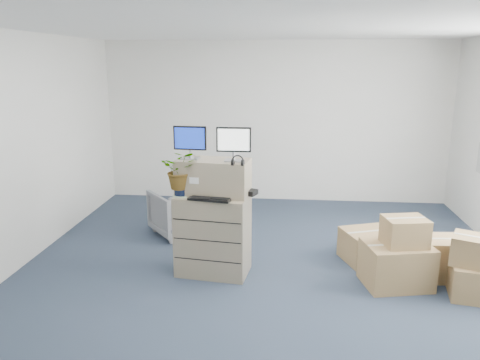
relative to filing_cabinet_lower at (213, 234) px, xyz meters
name	(u,v)px	position (x,y,z in m)	size (l,w,h in m)	color
ground	(266,288)	(0.64, -0.36, -0.48)	(7.00, 7.00, 0.00)	#232E3F
wall_back	(275,122)	(0.64, 3.15, 0.92)	(6.00, 0.02, 2.80)	silver
filing_cabinet_lower	(213,234)	(0.00, 0.00, 0.00)	(0.82, 0.50, 0.95)	tan
filing_cabinet_upper	(213,177)	(0.01, 0.05, 0.68)	(0.82, 0.41, 0.41)	tan
monitor_left	(190,141)	(-0.26, 0.06, 1.10)	(0.38, 0.16, 0.38)	#99999E
monitor_right	(234,142)	(0.25, -0.02, 1.10)	(0.38, 0.15, 0.38)	#99999E
headphones	(238,161)	(0.31, -0.18, 0.92)	(0.13, 0.13, 0.01)	black
keyboard	(210,199)	(0.00, -0.17, 0.49)	(0.47, 0.20, 0.02)	black
mouse	(236,197)	(0.28, -0.11, 0.49)	(0.09, 0.06, 0.03)	silver
water_bottle	(224,185)	(0.13, 0.00, 0.60)	(0.07, 0.07, 0.25)	gray
phone_dock	(211,190)	(-0.03, 0.07, 0.52)	(0.06, 0.05, 0.11)	silver
external_drive	(248,192)	(0.40, 0.07, 0.51)	(0.20, 0.15, 0.06)	black
tissue_box	(240,186)	(0.31, 0.09, 0.57)	(0.21, 0.10, 0.08)	#3C8DCD
potted_plant	(181,175)	(-0.35, -0.06, 0.72)	(0.42, 0.46, 0.43)	#ACC69F
office_chair	(179,210)	(-0.69, 1.24, -0.12)	(0.70, 0.66, 0.72)	slate
cardboard_boxes	(415,258)	(2.32, 0.02, -0.20)	(1.62, 1.48, 0.80)	#987349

